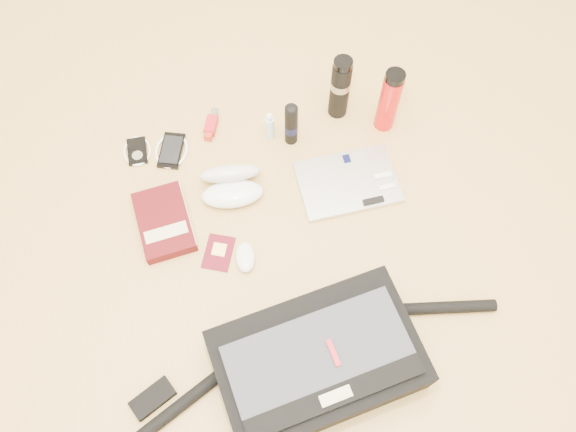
{
  "coord_description": "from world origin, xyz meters",
  "views": [
    {
      "loc": [
        -0.09,
        -0.6,
        1.53
      ],
      "look_at": [
        0.03,
        0.1,
        0.06
      ],
      "focal_mm": 35.0,
      "sensor_mm": 36.0,
      "label": 1
    }
  ],
  "objects": [
    {
      "name": "ground",
      "position": [
        0.0,
        0.0,
        0.0
      ],
      "size": [
        4.0,
        4.0,
        0.0
      ],
      "primitive_type": "plane",
      "color": "tan",
      "rests_on": "ground"
    },
    {
      "name": "messenger_bag",
      "position": [
        0.04,
        -0.32,
        0.07
      ],
      "size": [
        1.04,
        0.41,
        0.15
      ],
      "rotation": [
        0.0,
        0.0,
        0.2
      ],
      "color": "black",
      "rests_on": "ground"
    },
    {
      "name": "laptop",
      "position": [
        0.24,
        0.21,
        0.01
      ],
      "size": [
        0.31,
        0.23,
        0.03
      ],
      "rotation": [
        0.0,
        0.0,
        0.07
      ],
      "color": "#BABABD",
      "rests_on": "ground"
    },
    {
      "name": "book",
      "position": [
        -0.33,
        0.16,
        0.02
      ],
      "size": [
        0.18,
        0.25,
        0.04
      ],
      "rotation": [
        0.0,
        0.0,
        0.16
      ],
      "color": "#41080C",
      "rests_on": "ground"
    },
    {
      "name": "passport",
      "position": [
        -0.18,
        0.05,
        0.0
      ],
      "size": [
        0.11,
        0.13,
        0.01
      ],
      "rotation": [
        0.0,
        0.0,
        -0.35
      ],
      "color": "#500914",
      "rests_on": "ground"
    },
    {
      "name": "mouse",
      "position": [
        -0.11,
        0.01,
        0.02
      ],
      "size": [
        0.06,
        0.1,
        0.03
      ],
      "rotation": [
        0.0,
        0.0,
        -0.06
      ],
      "color": "silver",
      "rests_on": "ground"
    },
    {
      "name": "sunglasses_case",
      "position": [
        -0.12,
        0.25,
        0.04
      ],
      "size": [
        0.19,
        0.16,
        0.11
      ],
      "rotation": [
        0.0,
        0.0,
        -0.03
      ],
      "color": "white",
      "rests_on": "ground"
    },
    {
      "name": "ipod",
      "position": [
        -0.4,
        0.44,
        0.01
      ],
      "size": [
        0.09,
        0.1,
        0.01
      ],
      "rotation": [
        0.0,
        0.0,
        0.04
      ],
      "color": "black",
      "rests_on": "ground"
    },
    {
      "name": "phone",
      "position": [
        -0.29,
        0.42,
        0.01
      ],
      "size": [
        0.13,
        0.14,
        0.01
      ],
      "rotation": [
        0.0,
        0.0,
        -0.27
      ],
      "color": "black",
      "rests_on": "ground"
    },
    {
      "name": "inhaler",
      "position": [
        -0.16,
        0.49,
        0.02
      ],
      "size": [
        0.06,
        0.12,
        0.03
      ],
      "rotation": [
        0.0,
        0.0,
        -0.31
      ],
      "color": "#AB1721",
      "rests_on": "ground"
    },
    {
      "name": "spray_bottle",
      "position": [
        0.03,
        0.43,
        0.05
      ],
      "size": [
        0.03,
        0.03,
        0.11
      ],
      "rotation": [
        0.0,
        0.0,
        0.03
      ],
      "color": "#AED8E9",
      "rests_on": "ground"
    },
    {
      "name": "aerosol_can",
      "position": [
        0.09,
        0.4,
        0.09
      ],
      "size": [
        0.04,
        0.04,
        0.18
      ],
      "rotation": [
        0.0,
        0.0,
        -0.06
      ],
      "color": "black",
      "rests_on": "ground"
    },
    {
      "name": "thermos_black",
      "position": [
        0.26,
        0.49,
        0.12
      ],
      "size": [
        0.08,
        0.08,
        0.24
      ],
      "rotation": [
        0.0,
        0.0,
        -0.4
      ],
      "color": "black",
      "rests_on": "ground"
    },
    {
      "name": "thermos_red",
      "position": [
        0.4,
        0.41,
        0.12
      ],
      "size": [
        0.08,
        0.08,
        0.24
      ],
      "rotation": [
        0.0,
        0.0,
        0.43
      ],
      "color": "red",
      "rests_on": "ground"
    }
  ]
}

